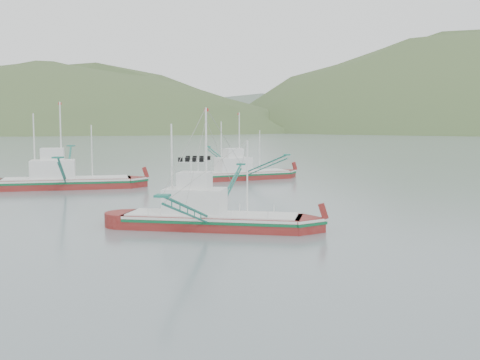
# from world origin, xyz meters

# --- Properties ---
(ground) EXTENTS (1200.00, 1200.00, 0.00)m
(ground) POSITION_xyz_m (0.00, 0.00, 0.00)
(ground) COLOR slate
(ground) RESTS_ON ground
(main_boat) EXTENTS (13.24, 23.60, 9.56)m
(main_boat) POSITION_xyz_m (-1.78, 1.76, 1.37)
(main_boat) COLOR maroon
(main_boat) RESTS_ON ground
(bg_boat_far) EXTENTS (16.48, 21.76, 9.66)m
(bg_boat_far) POSITION_xyz_m (-3.49, 38.61, 2.04)
(bg_boat_far) COLOR maroon
(bg_boat_far) RESTS_ON ground
(bg_boat_left) EXTENTS (15.25, 25.90, 10.84)m
(bg_boat_left) POSITION_xyz_m (-22.76, 25.63, 2.12)
(bg_boat_left) COLOR maroon
(bg_boat_left) RESTS_ON ground
(headland_left) EXTENTS (448.00, 308.00, 210.00)m
(headland_left) POSITION_xyz_m (-180.00, 360.00, 0.00)
(headland_left) COLOR #43592E
(headland_left) RESTS_ON ground
(ridge_distant) EXTENTS (960.00, 400.00, 240.00)m
(ridge_distant) POSITION_xyz_m (30.00, 560.00, 0.00)
(ridge_distant) COLOR slate
(ridge_distant) RESTS_ON ground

